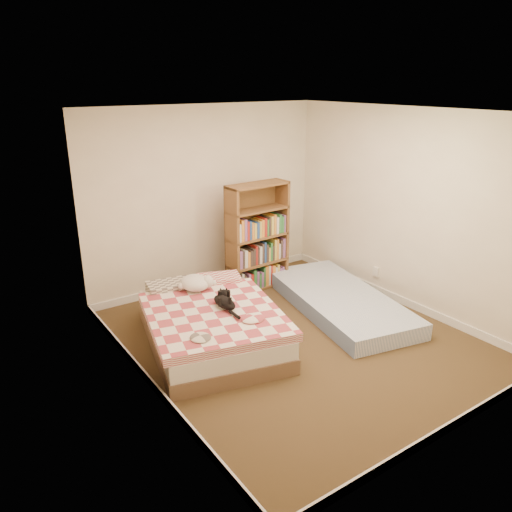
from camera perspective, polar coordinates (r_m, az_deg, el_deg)
room at (r=5.33m, az=4.78°, el=2.00°), size 3.51×4.01×2.51m
bed at (r=5.63m, az=-5.33°, el=-7.69°), size 1.72×2.14×0.50m
bookshelf at (r=6.94m, az=0.05°, el=0.69°), size 0.91×0.35×1.49m
floor_mattress at (r=6.53m, az=9.49°, el=-5.08°), size 1.47×2.44×0.20m
black_cat at (r=5.47m, az=-3.75°, el=-5.19°), size 0.31×0.61×0.14m
white_dog at (r=5.90m, az=-6.84°, el=-3.06°), size 0.38×0.42×0.18m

